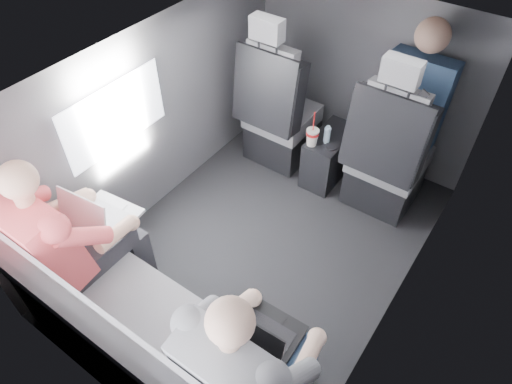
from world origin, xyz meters
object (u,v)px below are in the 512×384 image
Objects in this scene: water_bottle at (327,135)px; front_seat_left at (278,118)px; laptop_black at (261,332)px; front_seat_right at (386,161)px; center_console at (329,156)px; passenger_front_right at (414,101)px; laptop_white at (99,214)px; soda_cup at (312,137)px; passenger_rear_right at (250,363)px; passenger_rear_left at (71,239)px; rear_bench at (147,342)px.

front_seat_left is at bearing 173.70° from water_bottle.
water_bottle is at bearing 108.46° from laptop_black.
center_console is (-0.45, 0.04, -0.20)m from front_seat_right.
laptop_white is at bearing -119.43° from passenger_front_right.
front_seat_left is 4.49× the size of soda_cup.
center_console is at bearing 67.72° from soda_cup.
passenger_rear_right is at bearing -72.57° from center_console.
front_seat_right is at bearing 94.11° from passenger_rear_right.
front_seat_right reaches higher than passenger_rear_left.
rear_bench is at bearing -90.00° from center_console.
front_seat_right is at bearing -5.07° from center_console.
front_seat_left is at bearing -164.14° from passenger_front_right.
laptop_white is (-0.59, 0.30, 0.33)m from rear_bench.
center_console is 0.53× the size of passenger_front_right.
passenger_rear_right reaches higher than laptop_white.
laptop_white is at bearing 152.99° from rear_bench.
rear_bench is at bearing -156.28° from laptop_black.
passenger_rear_right is at bearing -86.62° from passenger_front_right.
front_seat_right is 0.79× the size of rear_bench.
passenger_rear_left reaches higher than laptop_white.
water_bottle is (0.00, -0.09, 0.26)m from center_console.
passenger_rear_right reaches higher than laptop_black.
laptop_black is at bearing 105.52° from passenger_rear_right.
laptop_black is at bearing -71.54° from water_bottle.
water_bottle is at bearing 108.23° from passenger_rear_right.
water_bottle is 0.63m from passenger_front_right.
rear_bench is 0.67m from laptop_black.
soda_cup is 0.31× the size of passenger_front_right.
soda_cup is at bearing 111.33° from passenger_rear_right.
water_bottle is 0.44× the size of laptop_black.
front_seat_right is at bearing -91.77° from passenger_front_right.
front_seat_left is 1.62m from laptop_white.
front_seat_left is 8.91× the size of water_bottle.
rear_bench is 2.25m from passenger_front_right.
soda_cup is 1.56m from laptop_white.
front_seat_right reaches higher than center_console.
water_bottle is 1.86m from passenger_rear_left.
laptop_white is at bearing -110.89° from water_bottle.
passenger_front_right is at bearing 33.98° from water_bottle.
laptop_black is 0.27× the size of passenger_rear_right.
passenger_front_right is at bearing 92.45° from laptop_black.
front_seat_right is 1.92m from laptop_white.
soda_cup is at bearing -130.32° from water_bottle.
passenger_rear_left reaches higher than center_console.
front_seat_left reaches higher than laptop_black.
laptop_black reaches higher than center_console.
passenger_front_right is (1.05, 1.86, 0.13)m from laptop_white.
passenger_rear_left is (-0.13, -1.81, 0.23)m from front_seat_left.
laptop_white is at bearing -123.03° from front_seat_right.
rear_bench is at bearing -76.69° from front_seat_left.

